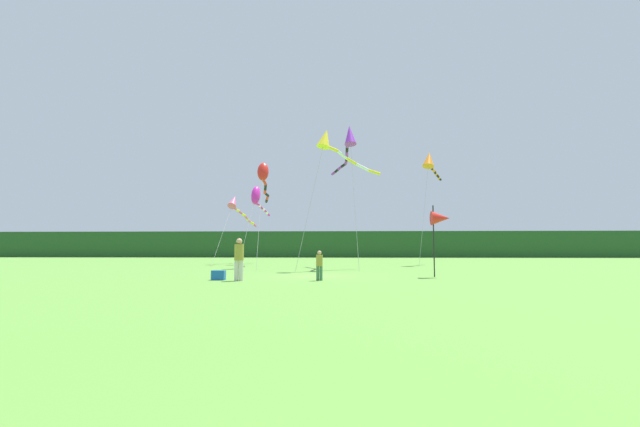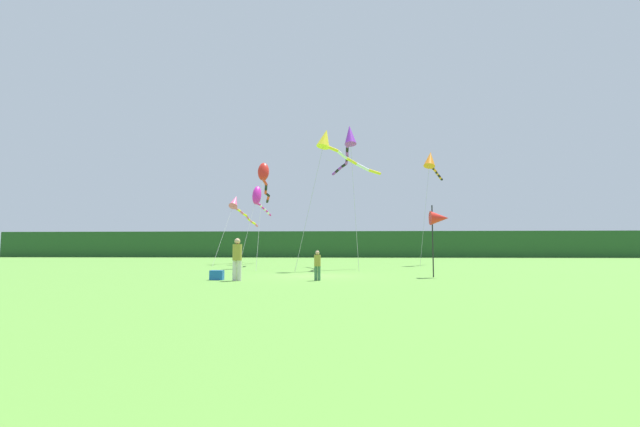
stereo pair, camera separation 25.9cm
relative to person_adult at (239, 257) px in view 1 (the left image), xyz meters
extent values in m
plane|color=#5B9338|center=(3.09, 3.37, -1.02)|extent=(120.00, 120.00, 0.00)
cube|color=#234C23|center=(3.09, 48.37, 1.02)|extent=(108.00, 2.89, 4.09)
cylinder|color=silver|center=(-0.10, 0.00, -0.58)|extent=(0.18, 0.18, 0.88)
cylinder|color=silver|center=(0.10, 0.00, -0.58)|extent=(0.18, 0.18, 0.88)
cylinder|color=olive|center=(0.00, 0.00, 0.20)|extent=(0.40, 0.40, 0.70)
sphere|color=tan|center=(0.00, 0.00, 0.68)|extent=(0.26, 0.26, 0.26)
cylinder|color=#3F724C|center=(3.40, 0.27, -0.71)|extent=(0.13, 0.13, 0.62)
cylinder|color=#3F724C|center=(3.54, 0.27, -0.71)|extent=(0.13, 0.13, 0.62)
cylinder|color=olive|center=(3.47, 0.27, -0.15)|extent=(0.29, 0.29, 0.49)
sphere|color=tan|center=(3.47, 0.27, 0.18)|extent=(0.18, 0.18, 0.18)
cube|color=#1959B2|center=(-1.00, 0.41, -0.81)|extent=(0.58, 0.35, 0.42)
cylinder|color=black|center=(8.97, 2.74, 0.73)|extent=(0.06, 0.06, 3.51)
cone|color=red|center=(9.32, 2.74, 1.86)|extent=(0.90, 0.70, 0.70)
cylinder|color=#B2B2B2|center=(-3.28, 16.49, 2.03)|extent=(0.51, 4.14, 6.12)
ellipsoid|color=#E026B2|center=(-3.04, 18.55, 5.09)|extent=(0.95, 1.59, 1.99)
cylinder|color=#E026B2|center=(-2.95, 18.83, 4.34)|extent=(0.38, 0.65, 0.28)
cylinder|color=white|center=(-2.86, 19.41, 4.26)|extent=(0.22, 0.63, 0.28)
cylinder|color=#E026B2|center=(-2.81, 20.00, 4.14)|extent=(0.33, 0.67, 0.35)
cylinder|color=white|center=(-2.73, 20.59, 4.04)|extent=(0.24, 0.63, 0.26)
cylinder|color=#E026B2|center=(-2.67, 21.18, 3.95)|extent=(0.27, 0.65, 0.30)
cylinder|color=white|center=(-2.62, 21.77, 3.83)|extent=(0.25, 0.65, 0.33)
cylinder|color=#E026B2|center=(-2.56, 22.36, 3.70)|extent=(0.27, 0.65, 0.32)
cylinder|color=#B2B2B2|center=(5.34, 8.83, 3.52)|extent=(0.48, 2.07, 9.09)
cone|color=purple|center=(5.11, 9.85, 8.06)|extent=(1.03, 1.25, 1.54)
cylinder|color=purple|center=(5.02, 10.16, 7.45)|extent=(0.38, 0.71, 0.30)
cylinder|color=black|center=(4.93, 10.80, 7.32)|extent=(0.21, 0.70, 0.37)
cylinder|color=purple|center=(4.93, 11.45, 7.16)|extent=(0.20, 0.69, 0.35)
cylinder|color=black|center=(4.92, 12.10, 6.97)|extent=(0.21, 0.71, 0.41)
cylinder|color=purple|center=(4.89, 12.74, 6.79)|extent=(0.25, 0.70, 0.33)
cylinder|color=black|center=(4.72, 13.36, 6.69)|extent=(0.47, 0.69, 0.27)
cylinder|color=purple|center=(4.45, 13.95, 6.60)|extent=(0.46, 0.70, 0.29)
cylinder|color=black|center=(4.21, 14.55, 6.51)|extent=(0.43, 0.70, 0.29)
cylinder|color=purple|center=(3.96, 15.14, 6.42)|extent=(0.46, 0.70, 0.30)
cylinder|color=#B2B2B2|center=(2.60, 7.57, 3.21)|extent=(1.75, 1.59, 8.47)
cone|color=yellow|center=(3.46, 8.36, 7.44)|extent=(1.43, 1.41, 1.40)
cylinder|color=yellow|center=(3.86, 8.71, 6.87)|extent=(0.96, 0.89, 0.37)
cylinder|color=white|center=(4.55, 9.52, 6.64)|extent=(0.79, 1.05, 0.48)
cylinder|color=yellow|center=(5.19, 10.38, 6.37)|extent=(0.86, 0.99, 0.43)
cylinder|color=white|center=(5.98, 11.09, 6.09)|extent=(1.05, 0.80, 0.53)
cylinder|color=yellow|center=(6.87, 11.69, 5.83)|extent=(1.03, 0.78, 0.37)
cylinder|color=#B2B2B2|center=(-1.01, 9.90, 2.47)|extent=(0.39, 4.01, 7.00)
ellipsoid|color=red|center=(-1.19, 11.89, 5.96)|extent=(0.91, 1.13, 1.57)
cylinder|color=red|center=(-1.15, 12.29, 5.27)|extent=(0.27, 0.87, 0.43)
cylinder|color=black|center=(-1.20, 13.08, 5.02)|extent=(0.38, 0.88, 0.47)
cylinder|color=red|center=(-1.37, 13.85, 4.79)|extent=(0.37, 0.86, 0.37)
cylinder|color=black|center=(-1.40, 14.63, 4.65)|extent=(0.32, 0.84, 0.30)
cylinder|color=red|center=(-1.44, 15.41, 4.52)|extent=(0.41, 0.86, 0.36)
cylinder|color=black|center=(-1.64, 16.18, 4.35)|extent=(0.41, 0.86, 0.35)
cylinder|color=#B2B2B2|center=(11.28, 16.10, 3.47)|extent=(1.56, 2.84, 9.00)
cone|color=orange|center=(12.05, 17.50, 7.97)|extent=(1.52, 1.68, 1.63)
cylinder|color=orange|center=(12.15, 17.69, 7.39)|extent=(0.39, 0.49, 0.26)
cylinder|color=black|center=(12.36, 18.06, 7.31)|extent=(0.42, 0.50, 0.29)
cylinder|color=orange|center=(12.61, 18.41, 7.19)|extent=(0.45, 0.51, 0.33)
cylinder|color=black|center=(12.82, 18.77, 7.08)|extent=(0.37, 0.51, 0.29)
cylinder|color=orange|center=(13.00, 19.16, 7.00)|extent=(0.37, 0.49, 0.26)
cylinder|color=black|center=(13.21, 19.52, 6.90)|extent=(0.44, 0.52, 0.33)
cylinder|color=orange|center=(13.41, 19.90, 6.79)|extent=(0.36, 0.51, 0.28)
cylinder|color=black|center=(13.61, 20.27, 6.71)|extent=(0.41, 0.49, 0.26)
cylinder|color=#B2B2B2|center=(-5.35, 16.54, 1.80)|extent=(0.47, 4.72, 5.66)
cone|color=#E5598C|center=(-5.12, 18.90, 4.62)|extent=(0.92, 1.50, 1.50)
cylinder|color=#E5598C|center=(-5.09, 19.20, 4.02)|extent=(0.28, 0.69, 0.36)
cylinder|color=yellow|center=(-5.00, 19.82, 3.89)|extent=(0.31, 0.67, 0.29)
cylinder|color=#E5598C|center=(-4.87, 20.42, 3.75)|extent=(0.35, 0.71, 0.38)
cylinder|color=yellow|center=(-4.71, 21.02, 3.57)|extent=(0.39, 0.70, 0.36)
cylinder|color=#E5598C|center=(-4.60, 21.63, 3.39)|extent=(0.24, 0.69, 0.39)
cylinder|color=yellow|center=(-4.59, 22.25, 3.23)|extent=(0.23, 0.67, 0.32)
cylinder|color=#E5598C|center=(-4.55, 22.86, 3.09)|extent=(0.31, 0.69, 0.34)
cylinder|color=yellow|center=(-4.39, 23.46, 2.94)|extent=(0.41, 0.70, 0.35)
cylinder|color=#E5598C|center=(-4.23, 24.06, 2.76)|extent=(0.33, 0.71, 0.40)
camera|label=1|loc=(4.31, -17.95, 0.36)|focal=23.41mm
camera|label=2|loc=(4.57, -17.93, 0.36)|focal=23.41mm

